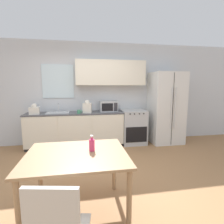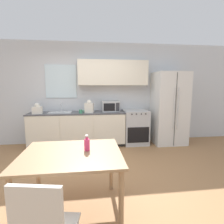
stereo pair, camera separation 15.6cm
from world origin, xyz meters
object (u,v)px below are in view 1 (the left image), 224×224
at_px(refrigerator, 166,108).
at_px(drink_bottle, 92,145).
at_px(coffee_mug, 79,112).
at_px(dining_table, 77,161).
at_px(oven_range, 133,127).
at_px(microwave, 108,106).

xyz_separation_m(refrigerator, drink_bottle, (-2.17, -2.38, -0.11)).
distance_m(refrigerator, coffee_mug, 2.35).
bearing_deg(refrigerator, dining_table, -134.02).
bearing_deg(coffee_mug, drink_bottle, -85.55).
distance_m(oven_range, microwave, 0.88).
xyz_separation_m(coffee_mug, drink_bottle, (0.18, -2.26, -0.08)).
distance_m(microwave, dining_table, 2.71).
xyz_separation_m(refrigerator, dining_table, (-2.35, -2.43, -0.28)).
distance_m(microwave, drink_bottle, 2.59).
xyz_separation_m(microwave, dining_table, (-0.77, -2.57, -0.35)).
relative_size(oven_range, microwave, 2.02).
bearing_deg(refrigerator, microwave, 174.93).
distance_m(refrigerator, drink_bottle, 3.22).
relative_size(microwave, dining_table, 0.38).
height_order(oven_range, coffee_mug, coffee_mug).
distance_m(coffee_mug, dining_table, 2.33).
bearing_deg(oven_range, coffee_mug, -173.33).
xyz_separation_m(oven_range, microwave, (-0.67, 0.09, 0.57)).
xyz_separation_m(coffee_mug, dining_table, (-0.01, -2.31, -0.26)).
height_order(refrigerator, drink_bottle, refrigerator).
bearing_deg(oven_range, dining_table, -120.08).
bearing_deg(refrigerator, drink_bottle, -132.35).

